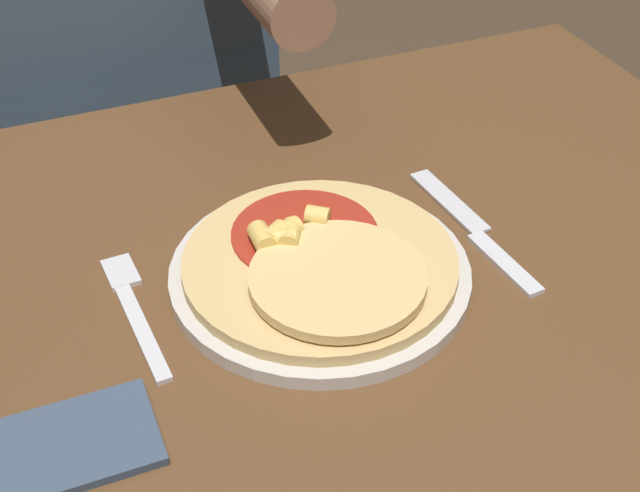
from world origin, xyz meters
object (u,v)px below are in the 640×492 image
(person_diner, at_px, (124,43))
(pizza, at_px, (321,263))
(fork, at_px, (133,306))
(plate, at_px, (320,274))
(dining_table, at_px, (344,347))
(knife, at_px, (475,230))

(person_diner, bearing_deg, pizza, -84.50)
(person_diner, bearing_deg, fork, -101.44)
(plate, relative_size, fork, 1.60)
(dining_table, relative_size, fork, 5.56)
(person_diner, bearing_deg, knife, -68.28)
(fork, bearing_deg, pizza, -10.42)
(fork, height_order, knife, same)
(fork, distance_m, person_diner, 0.57)
(dining_table, distance_m, person_diner, 0.58)
(dining_table, xyz_separation_m, plate, (-0.04, -0.03, 0.14))
(fork, bearing_deg, knife, -2.94)
(dining_table, xyz_separation_m, person_diner, (-0.10, 0.55, 0.13))
(fork, relative_size, knife, 0.80)
(plate, height_order, pizza, pizza)
(dining_table, distance_m, pizza, 0.17)
(knife, bearing_deg, plate, -177.12)
(pizza, relative_size, fork, 1.45)
(pizza, bearing_deg, fork, 169.58)
(plate, bearing_deg, fork, 171.30)
(fork, bearing_deg, dining_table, 1.74)
(dining_table, relative_size, pizza, 3.83)
(dining_table, height_order, knife, knife)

